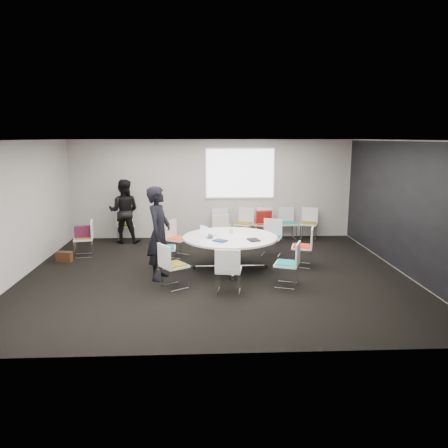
{
  "coord_description": "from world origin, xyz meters",
  "views": [
    {
      "loc": [
        -0.24,
        -8.9,
        2.85
      ],
      "look_at": [
        0.2,
        0.4,
        1.0
      ],
      "focal_mm": 35.0,
      "sensor_mm": 36.0,
      "label": 1
    }
  ],
  "objects_px": {
    "chair_ring_a": "(302,254)",
    "laptop": "(212,236)",
    "chair_back_b": "(244,230)",
    "chair_back_e": "(308,230)",
    "maroon_bag": "(83,232)",
    "conference_table": "(230,246)",
    "chair_back_a": "(221,230)",
    "person_back": "(124,211)",
    "chair_ring_g": "(228,279)",
    "brown_bag": "(64,257)",
    "chair_ring_d": "(178,246)",
    "chair_ring_h": "(287,272)",
    "chair_back_c": "(263,230)",
    "chair_ring_e": "(165,256)",
    "cup": "(231,231)",
    "chair_ring_c": "(223,239)",
    "chair_spare_left": "(85,245)",
    "chair_ring_f": "(174,274)",
    "chair_ring_b": "(271,244)",
    "person_main": "(159,233)",
    "chair_back_d": "(288,229)",
    "chair_person_back": "(126,231)"
  },
  "relations": [
    {
      "from": "chair_ring_h",
      "to": "chair_spare_left",
      "type": "relative_size",
      "value": 1.0
    },
    {
      "from": "chair_ring_f",
      "to": "brown_bag",
      "type": "relative_size",
      "value": 2.44
    },
    {
      "from": "chair_ring_g",
      "to": "person_back",
      "type": "xyz_separation_m",
      "value": [
        -2.63,
        4.15,
        0.6
      ]
    },
    {
      "from": "chair_ring_c",
      "to": "person_main",
      "type": "bearing_deg",
      "value": 41.24
    },
    {
      "from": "brown_bag",
      "to": "chair_ring_f",
      "type": "bearing_deg",
      "value": -35.86
    },
    {
      "from": "chair_ring_d",
      "to": "maroon_bag",
      "type": "bearing_deg",
      "value": -62.54
    },
    {
      "from": "chair_ring_b",
      "to": "chair_person_back",
      "type": "distance_m",
      "value": 4.2
    },
    {
      "from": "chair_ring_g",
      "to": "chair_ring_h",
      "type": "height_order",
      "value": "same"
    },
    {
      "from": "chair_ring_d",
      "to": "laptop",
      "type": "distance_m",
      "value": 1.42
    },
    {
      "from": "person_back",
      "to": "cup",
      "type": "relative_size",
      "value": 19.35
    },
    {
      "from": "chair_ring_b",
      "to": "chair_ring_e",
      "type": "distance_m",
      "value": 2.67
    },
    {
      "from": "chair_ring_h",
      "to": "chair_ring_a",
      "type": "bearing_deg",
      "value": -4.28
    },
    {
      "from": "brown_bag",
      "to": "chair_ring_e",
      "type": "bearing_deg",
      "value": -13.64
    },
    {
      "from": "chair_back_d",
      "to": "chair_back_a",
      "type": "bearing_deg",
      "value": -5.35
    },
    {
      "from": "conference_table",
      "to": "chair_ring_d",
      "type": "bearing_deg",
      "value": 139.09
    },
    {
      "from": "chair_ring_g",
      "to": "chair_ring_h",
      "type": "xyz_separation_m",
      "value": [
        1.16,
        0.33,
        0.0
      ]
    },
    {
      "from": "maroon_bag",
      "to": "chair_ring_g",
      "type": "bearing_deg",
      "value": -38.89
    },
    {
      "from": "person_main",
      "to": "laptop",
      "type": "bearing_deg",
      "value": -48.89
    },
    {
      "from": "chair_ring_e",
      "to": "chair_spare_left",
      "type": "height_order",
      "value": "same"
    },
    {
      "from": "chair_ring_a",
      "to": "cup",
      "type": "bearing_deg",
      "value": 96.94
    },
    {
      "from": "chair_back_e",
      "to": "maroon_bag",
      "type": "height_order",
      "value": "chair_back_e"
    },
    {
      "from": "chair_back_b",
      "to": "chair_ring_h",
      "type": "bearing_deg",
      "value": 120.01
    },
    {
      "from": "chair_back_a",
      "to": "brown_bag",
      "type": "distance_m",
      "value": 4.27
    },
    {
      "from": "chair_back_a",
      "to": "maroon_bag",
      "type": "distance_m",
      "value": 3.78
    },
    {
      "from": "chair_back_e",
      "to": "brown_bag",
      "type": "distance_m",
      "value": 6.56
    },
    {
      "from": "chair_ring_a",
      "to": "laptop",
      "type": "relative_size",
      "value": 2.49
    },
    {
      "from": "chair_ring_c",
      "to": "chair_back_e",
      "type": "xyz_separation_m",
      "value": [
        2.48,
        1.07,
        0.0
      ]
    },
    {
      "from": "chair_ring_a",
      "to": "chair_spare_left",
      "type": "xyz_separation_m",
      "value": [
        -5.11,
        1.07,
        0.0
      ]
    },
    {
      "from": "chair_ring_h",
      "to": "chair_back_b",
      "type": "distance_m",
      "value": 4.04
    },
    {
      "from": "chair_back_b",
      "to": "chair_ring_g",
      "type": "bearing_deg",
      "value": 104.26
    },
    {
      "from": "chair_ring_a",
      "to": "conference_table",
      "type": "bearing_deg",
      "value": 110.16
    },
    {
      "from": "chair_back_c",
      "to": "chair_back_d",
      "type": "relative_size",
      "value": 1.0
    },
    {
      "from": "chair_back_a",
      "to": "person_back",
      "type": "height_order",
      "value": "person_back"
    },
    {
      "from": "maroon_bag",
      "to": "chair_ring_h",
      "type": "bearing_deg",
      "value": -27.75
    },
    {
      "from": "chair_back_b",
      "to": "person_back",
      "type": "xyz_separation_m",
      "value": [
        -3.32,
        -0.19,
        0.6
      ]
    },
    {
      "from": "chair_ring_a",
      "to": "chair_back_c",
      "type": "distance_m",
      "value": 2.72
    },
    {
      "from": "chair_ring_f",
      "to": "chair_back_e",
      "type": "relative_size",
      "value": 1.0
    },
    {
      "from": "chair_ring_d",
      "to": "chair_ring_h",
      "type": "distance_m",
      "value": 3.18
    },
    {
      "from": "person_main",
      "to": "cup",
      "type": "xyz_separation_m",
      "value": [
        1.52,
        0.98,
        -0.18
      ]
    },
    {
      "from": "chair_back_e",
      "to": "maroon_bag",
      "type": "relative_size",
      "value": 2.2
    },
    {
      "from": "chair_ring_f",
      "to": "brown_bag",
      "type": "bearing_deg",
      "value": -159.41
    },
    {
      "from": "conference_table",
      "to": "maroon_bag",
      "type": "distance_m",
      "value": 3.69
    },
    {
      "from": "chair_back_b",
      "to": "chair_ring_a",
      "type": "bearing_deg",
      "value": 134.86
    },
    {
      "from": "chair_ring_e",
      "to": "chair_ring_f",
      "type": "xyz_separation_m",
      "value": [
        0.28,
        -1.35,
        0.0
      ]
    },
    {
      "from": "chair_back_c",
      "to": "brown_bag",
      "type": "height_order",
      "value": "chair_back_c"
    },
    {
      "from": "conference_table",
      "to": "chair_ring_a",
      "type": "distance_m",
      "value": 1.66
    },
    {
      "from": "chair_ring_f",
      "to": "chair_person_back",
      "type": "distance_m",
      "value": 4.29
    },
    {
      "from": "chair_ring_e",
      "to": "maroon_bag",
      "type": "relative_size",
      "value": 2.2
    },
    {
      "from": "chair_back_b",
      "to": "chair_back_c",
      "type": "height_order",
      "value": "same"
    },
    {
      "from": "chair_back_a",
      "to": "chair_back_d",
      "type": "height_order",
      "value": "same"
    }
  ]
}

